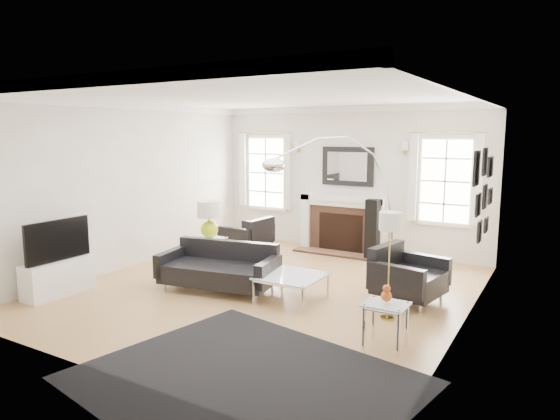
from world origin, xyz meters
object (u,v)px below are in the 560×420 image
Objects in this scene: sofa at (220,269)px; armchair_right at (405,276)px; gourd_lamp at (209,217)px; arc_floor_lamp at (335,205)px; armchair_left at (249,237)px; fireplace at (343,224)px; coffee_table at (291,277)px.

armchair_right is (2.51, 0.85, 0.04)m from sofa.
gourd_lamp is 2.41m from arc_floor_lamp.
sofa is at bearing -67.09° from armchair_left.
arc_floor_lamp reaches higher than fireplace.
arc_floor_lamp is (1.45, 0.83, 0.95)m from sofa.
coffee_table is (0.56, -3.06, -0.21)m from fireplace.
fireplace is at bearing 78.84° from sofa.
gourd_lamp is (-1.53, -2.19, 0.33)m from fireplace.
armchair_left reaches higher than coffee_table.
gourd_lamp is at bearing 178.88° from armchair_right.
armchair_left is 0.39× the size of arc_floor_lamp.
sofa is 1.42m from gourd_lamp.
coffee_table is at bearing -79.63° from fireplace.
armchair_left is 1.08× the size of coffee_table.
fireplace is 3.12m from coffee_table.
gourd_lamp reaches higher than armchair_right.
fireplace is 2.96m from armchair_right.
sofa reaches higher than coffee_table.
sofa is 2.24m from armchair_left.
coffee_table is at bearing -109.83° from arc_floor_lamp.
fireplace is at bearing 55.04° from gourd_lamp.
arc_floor_lamp reaches higher than sofa.
sofa is 1.73× the size of armchair_right.
gourd_lamp reaches higher than armchair_left.
armchair_right reaches higher than coffee_table.
gourd_lamp is at bearing -92.35° from armchair_left.
gourd_lamp is (-0.92, 0.92, 0.57)m from sofa.
arc_floor_lamp is at bearing 70.17° from coffee_table.
armchair_right is 1.27× the size of coffee_table.
fireplace reaches higher than coffee_table.
sofa is at bearing -150.34° from arc_floor_lamp.
armchair_left is 1.27m from gourd_lamp.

